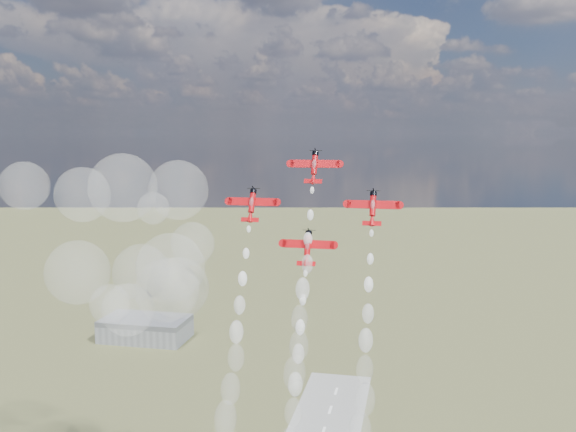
# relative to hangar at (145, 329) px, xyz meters

# --- Properties ---
(hangar) EXTENTS (50.00, 28.00, 13.00)m
(hangar) POSITION_rel_hangar_xyz_m (0.00, 0.00, 0.00)
(hangar) COLOR gray
(hangar) RESTS_ON ground
(plane_lead) EXTENTS (12.99, 6.49, 8.62)m
(plane_lead) POSITION_rel_hangar_xyz_m (128.27, -166.56, 106.05)
(plane_lead) COLOR #BD090E
(plane_lead) RESTS_ON ground
(plane_left) EXTENTS (12.99, 6.49, 8.62)m
(plane_left) POSITION_rel_hangar_xyz_m (112.70, -171.35, 96.26)
(plane_left) COLOR #BD090E
(plane_left) RESTS_ON ground
(plane_right) EXTENTS (12.99, 6.49, 8.62)m
(plane_right) POSITION_rel_hangar_xyz_m (143.85, -171.35, 96.26)
(plane_right) COLOR #BD090E
(plane_right) RESTS_ON ground
(plane_slot) EXTENTS (12.99, 6.49, 8.62)m
(plane_slot) POSITION_rel_hangar_xyz_m (128.27, -176.15, 86.47)
(plane_slot) COLOR #BD090E
(plane_slot) RESTS_ON ground
(smoke_trail_lead) EXTENTS (5.25, 23.15, 44.44)m
(smoke_trail_lead) POSITION_rel_hangar_xyz_m (127.91, -185.50, 67.00)
(smoke_trail_lead) COLOR white
(smoke_trail_lead) RESTS_ON plane_lead
(smoke_trail_left) EXTENTS (5.26, 23.76, 44.50)m
(smoke_trail_left) POSITION_rel_hangar_xyz_m (112.67, -190.64, 57.26)
(smoke_trail_left) COLOR white
(smoke_trail_left) RESTS_ON plane_left
(smoke_trail_right) EXTENTS (5.59, 23.62, 44.38)m
(smoke_trail_right) POSITION_rel_hangar_xyz_m (143.90, -190.46, 57.28)
(smoke_trail_right) COLOR white
(smoke_trail_right) RESTS_ON plane_right
(smoke_trail_slot) EXTENTS (5.28, 22.85, 44.11)m
(smoke_trail_slot) POSITION_rel_hangar_xyz_m (128.20, -195.13, 47.62)
(smoke_trail_slot) COLOR white
(smoke_trail_slot) RESTS_ON plane_slot
(drifted_smoke_cloud) EXTENTS (64.07, 34.05, 51.98)m
(drifted_smoke_cloud) POSITION_rel_hangar_xyz_m (72.49, -156.38, 79.83)
(drifted_smoke_cloud) COLOR white
(drifted_smoke_cloud) RESTS_ON ground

